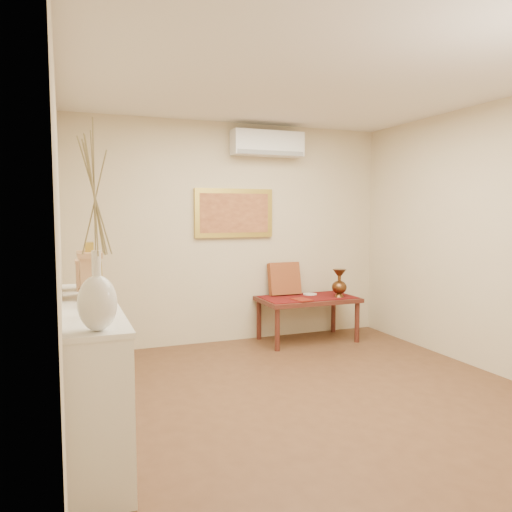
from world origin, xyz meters
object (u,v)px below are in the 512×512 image
display_ledge (91,371)px  wooden_chest (86,275)px  low_table (308,303)px  white_vase (95,229)px  brass_urn_tall (339,280)px  mantel_clock (90,274)px

display_ledge → wooden_chest: size_ratio=8.28×
display_ledge → low_table: (2.67, 1.88, -0.01)m
white_vase → display_ledge: 1.36m
brass_urn_tall → display_ledge: bearing=-150.3°
brass_urn_tall → display_ledge: 3.51m
display_ledge → mantel_clock: bearing=84.2°
brass_urn_tall → wooden_chest: 3.24m
brass_urn_tall → mantel_clock: size_ratio=1.03×
brass_urn_tall → low_table: size_ratio=0.35×
brass_urn_tall → low_table: 0.48m
white_vase → display_ledge: (-0.00, 0.89, -1.03)m
white_vase → brass_urn_tall: white_vase is taller
display_ledge → wooden_chest: 0.89m
mantel_clock → wooden_chest: bearing=91.8°
display_ledge → mantel_clock: (0.02, 0.24, 0.66)m
wooden_chest → mantel_clock: bearing=-88.2°
brass_urn_tall → display_ledge: size_ratio=0.21×
low_table → wooden_chest: bearing=-155.1°
white_vase → low_table: bearing=46.1°
white_vase → mantel_clock: size_ratio=2.64×
white_vase → brass_urn_tall: bearing=40.9°
mantel_clock → white_vase: bearing=-91.0°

